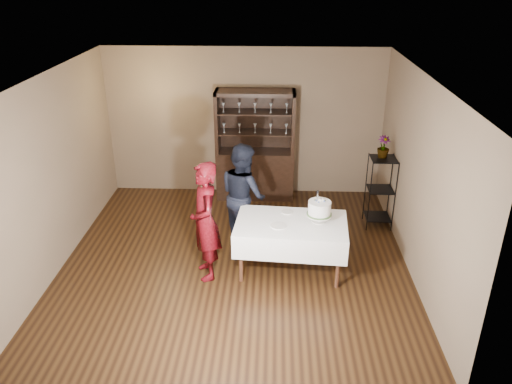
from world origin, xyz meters
TOP-DOWN VIEW (x-y plane):
  - floor at (0.00, 0.00)m, footprint 5.00×5.00m
  - ceiling at (0.00, 0.00)m, footprint 5.00×5.00m
  - back_wall at (0.00, 2.50)m, footprint 5.00×0.02m
  - wall_left at (-2.50, 0.00)m, footprint 0.02×5.00m
  - wall_right at (2.50, 0.00)m, footprint 0.02×5.00m
  - china_hutch at (0.20, 2.25)m, footprint 1.40×0.48m
  - plant_etagere at (2.28, 1.20)m, footprint 0.42×0.42m
  - cake_table at (0.80, -0.20)m, footprint 1.59×1.05m
  - woman at (-0.37, -0.36)m, footprint 0.57×0.71m
  - man at (0.09, 0.57)m, footprint 0.95×1.00m
  - cake at (1.17, -0.16)m, footprint 0.37×0.37m
  - plate_near at (0.62, -0.31)m, footprint 0.29×0.29m
  - plate_far at (0.75, 0.11)m, footprint 0.20×0.20m
  - potted_plant at (2.26, 1.25)m, footprint 0.24×0.24m

SIDE VIEW (x-z plane):
  - floor at x=0.00m, z-range 0.00..0.00m
  - cake_table at x=0.80m, z-range 0.20..0.96m
  - plant_etagere at x=2.28m, z-range 0.05..1.25m
  - china_hutch at x=0.20m, z-range -0.34..1.66m
  - plate_near at x=0.62m, z-range 0.76..0.78m
  - plate_far at x=0.75m, z-range 0.76..0.78m
  - man at x=0.09m, z-range 0.00..1.62m
  - woman at x=-0.37m, z-range 0.00..1.69m
  - cake at x=1.17m, z-range 0.71..1.20m
  - back_wall at x=0.00m, z-range 0.00..2.70m
  - wall_left at x=-2.50m, z-range 0.00..2.70m
  - wall_right at x=2.50m, z-range 0.00..2.70m
  - potted_plant at x=2.26m, z-range 1.19..1.54m
  - ceiling at x=0.00m, z-range 2.70..2.70m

